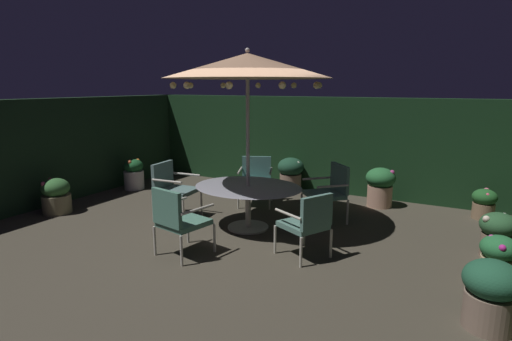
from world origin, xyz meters
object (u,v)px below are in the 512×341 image
at_px(patio_chair_north, 178,218).
at_px(potted_plant_left_near, 380,185).
at_px(potted_plant_right_far, 484,203).
at_px(patio_chair_southeast, 256,177).
at_px(potted_plant_back_center, 497,233).
at_px(potted_plant_front_corner, 134,174).
at_px(potted_plant_right_near, 498,259).
at_px(potted_plant_back_left, 491,293).
at_px(patio_chair_northeast, 308,221).
at_px(potted_plant_back_right, 56,196).
at_px(patio_chair_east, 330,189).
at_px(patio_umbrella, 248,66).
at_px(potted_plant_left_far, 291,173).
at_px(patio_chair_south, 172,186).
at_px(patio_dining_table, 248,193).

xyz_separation_m(patio_chair_north, potted_plant_left_near, (1.88, 3.68, -0.13)).
distance_m(patio_chair_north, potted_plant_right_far, 5.25).
xyz_separation_m(patio_chair_southeast, potted_plant_right_far, (3.93, 1.05, -0.24)).
height_order(patio_chair_southeast, potted_plant_back_center, patio_chair_southeast).
relative_size(potted_plant_front_corner, potted_plant_right_near, 1.14).
xyz_separation_m(patio_chair_north, potted_plant_back_left, (3.66, 0.06, -0.18)).
height_order(patio_chair_northeast, potted_plant_right_far, patio_chair_northeast).
distance_m(patio_chair_southeast, potted_plant_back_center, 4.14).
xyz_separation_m(patio_chair_north, potted_plant_right_far, (3.63, 3.79, -0.26)).
distance_m(potted_plant_back_right, potted_plant_back_left, 6.85).
xyz_separation_m(potted_plant_left_near, potted_plant_back_left, (1.78, -3.62, -0.05)).
xyz_separation_m(potted_plant_back_right, potted_plant_back_center, (6.94, 1.50, 0.02)).
bearing_deg(patio_chair_east, patio_chair_southeast, 169.18).
xyz_separation_m(patio_umbrella, potted_plant_front_corner, (-3.51, 1.03, -2.21)).
height_order(patio_chair_southeast, potted_plant_right_near, patio_chair_southeast).
bearing_deg(potted_plant_left_near, patio_chair_east, -114.82).
relative_size(patio_chair_southeast, potted_plant_right_far, 1.72).
distance_m(patio_chair_northeast, potted_plant_back_left, 2.23).
bearing_deg(patio_umbrella, potted_plant_right_near, -5.19).
bearing_deg(patio_chair_east, potted_plant_right_near, -28.42).
distance_m(patio_umbrella, potted_plant_back_right, 4.21).
bearing_deg(potted_plant_left_near, potted_plant_right_near, -53.98).
bearing_deg(patio_chair_northeast, potted_plant_left_near, 83.53).
bearing_deg(patio_chair_east, potted_plant_right_far, 30.28).
bearing_deg(potted_plant_back_left, potted_plant_right_near, 84.78).
bearing_deg(potted_plant_front_corner, potted_plant_back_left, -19.11).
xyz_separation_m(patio_chair_southeast, potted_plant_back_right, (-2.87, -2.26, -0.20)).
bearing_deg(potted_plant_left_far, patio_chair_south, -111.26).
distance_m(patio_umbrella, potted_plant_left_near, 3.51).
xyz_separation_m(potted_plant_left_near, potted_plant_right_near, (1.88, -2.58, -0.09)).
relative_size(patio_chair_southeast, potted_plant_left_far, 1.24).
height_order(patio_chair_north, patio_chair_southeast, patio_chair_north).
bearing_deg(potted_plant_front_corner, potted_plant_back_right, -88.17).
relative_size(patio_chair_east, potted_plant_back_left, 1.42).
bearing_deg(patio_chair_south, potted_plant_back_left, -14.18).
distance_m(patio_chair_north, potted_plant_front_corner, 4.06).
bearing_deg(potted_plant_back_right, potted_plant_right_near, 5.19).
xyz_separation_m(potted_plant_left_near, potted_plant_back_center, (1.89, -1.71, -0.06)).
height_order(patio_chair_north, potted_plant_left_far, patio_chair_north).
xyz_separation_m(patio_chair_northeast, potted_plant_front_corner, (-4.79, 1.68, -0.18)).
bearing_deg(potted_plant_right_far, potted_plant_back_left, -89.48).
relative_size(potted_plant_right_near, potted_plant_left_far, 0.81).
xyz_separation_m(patio_umbrella, potted_plant_right_far, (3.35, 2.37, -2.27)).
bearing_deg(potted_plant_right_near, potted_plant_left_far, 143.26).
bearing_deg(potted_plant_front_corner, patio_dining_table, -16.37).
xyz_separation_m(patio_chair_east, potted_plant_back_right, (-4.47, -1.96, -0.23)).
height_order(patio_chair_south, potted_plant_right_near, patio_chair_south).
height_order(patio_chair_north, patio_chair_northeast, patio_chair_north).
relative_size(potted_plant_back_right, potted_plant_back_left, 0.94).
relative_size(patio_chair_north, potted_plant_back_center, 1.53).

